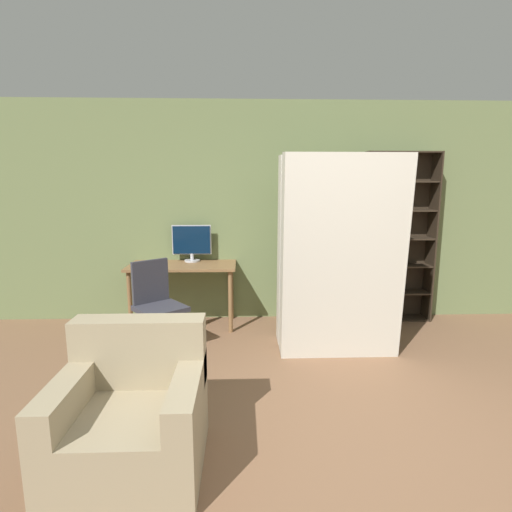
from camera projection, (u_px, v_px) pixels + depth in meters
The scene contains 9 objects.
ground_plane at pixel (374, 490), 2.25m from camera, with size 16.00×16.00×0.00m, color brown.
wall_back at pixel (301, 213), 5.01m from camera, with size 8.00×0.06×2.70m.
desk at pixel (183, 273), 4.76m from camera, with size 1.27×0.60×0.76m.
monitor at pixel (192, 242), 4.89m from camera, with size 0.48×0.19×0.45m.
office_chair at pixel (158, 315), 4.11m from camera, with size 0.62×0.62×0.93m.
bookshelf at pixel (387, 239), 4.97m from camera, with size 0.89×0.29×2.08m.
mattress_near at pixel (343, 258), 3.85m from camera, with size 1.17×0.40×2.00m.
mattress_far at pixel (334, 252), 4.22m from camera, with size 1.17×0.34×1.99m.
armchair at pixel (133, 415), 2.43m from camera, with size 0.85×0.80×0.85m.
Camera 1 is at (-0.74, -1.96, 1.70)m, focal length 28.00 mm.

